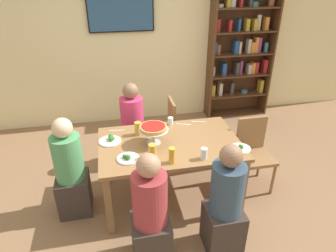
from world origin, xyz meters
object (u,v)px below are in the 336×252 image
object	(u,v)px
water_glass_clear_near	(204,154)
beer_glass_amber_short	(138,128)
beer_glass_amber_spare	(172,155)
diner_head_west	(71,174)
cutlery_fork_near	(199,122)
diner_far_left	(133,130)
salad_plate_near_diner	(128,158)
deep_dish_pizza_stand	(153,129)
dining_table	(170,149)
diner_near_left	(150,218)
chair_head_east	(253,150)
chair_far_right	(179,126)
television	(121,11)
cutlery_knife_far	(183,124)
cutlery_fork_far	(117,131)
salad_plate_far_diner	(241,148)
bookshelf	(241,52)
beer_glass_amber_tall	(152,152)
diner_near_right	(225,207)
salad_plate_spare	(110,140)
water_glass_clear_far	(170,121)

from	to	relation	value
water_glass_clear_near	beer_glass_amber_short	bearing A→B (deg)	133.69
beer_glass_amber_spare	beer_glass_amber_short	bearing A→B (deg)	113.05
diner_head_west	cutlery_fork_near	world-z (taller)	diner_head_west
diner_far_left	salad_plate_near_diner	distance (m)	1.09
deep_dish_pizza_stand	beer_glass_amber_short	world-z (taller)	deep_dish_pizza_stand
diner_far_left	dining_table	bearing A→B (deg)	22.45
dining_table	deep_dish_pizza_stand	size ratio (longest dim) A/B	4.78
diner_near_left	chair_head_east	bearing A→B (deg)	-58.47
diner_head_west	deep_dish_pizza_stand	world-z (taller)	diner_head_west
chair_far_right	water_glass_clear_near	size ratio (longest dim) A/B	7.28
dining_table	chair_head_east	xyz separation A→B (m)	(1.03, 0.04, -0.16)
television	cutlery_knife_far	distance (m)	2.12
diner_far_left	cutlery_knife_far	size ratio (longest dim) A/B	6.39
cutlery_fork_near	cutlery_fork_far	size ratio (longest dim) A/B	1.00
cutlery_fork_far	salad_plate_far_diner	bearing A→B (deg)	155.60
bookshelf	water_glass_clear_near	bearing A→B (deg)	-120.06
diner_head_west	chair_far_right	distance (m)	1.61
chair_far_right	beer_glass_amber_tall	xyz separation A→B (m)	(-0.54, -1.08, 0.34)
chair_far_right	cutlery_fork_far	size ratio (longest dim) A/B	4.83
diner_near_right	salad_plate_far_diner	size ratio (longest dim) A/B	5.46
salad_plate_far_diner	beer_glass_amber_spare	xyz separation A→B (m)	(-0.75, -0.09, 0.07)
bookshelf	deep_dish_pizza_stand	xyz separation A→B (m)	(-1.82, -1.99, -0.23)
bookshelf	beer_glass_amber_spare	world-z (taller)	bookshelf
diner_head_west	cutlery_fork_near	xyz separation A→B (m)	(1.52, 0.42, 0.25)
salad_plate_near_diner	cutlery_knife_far	bearing A→B (deg)	40.01
deep_dish_pizza_stand	water_glass_clear_near	world-z (taller)	deep_dish_pizza_stand
dining_table	television	distance (m)	2.43
beer_glass_amber_spare	diner_near_right	bearing A→B (deg)	-47.02
diner_near_right	diner_head_west	bearing A→B (deg)	61.22
bookshelf	diner_far_left	xyz separation A→B (m)	(-1.98, -1.20, -0.65)
salad_plate_far_diner	beer_glass_amber_short	bearing A→B (deg)	152.95
cutlery_fork_near	cutlery_fork_far	xyz separation A→B (m)	(-1.00, -0.02, 0.00)
beer_glass_amber_short	water_glass_clear_near	bearing A→B (deg)	-46.31
diner_near_left	salad_plate_near_diner	size ratio (longest dim) A/B	5.14
salad_plate_spare	cutlery_knife_far	xyz separation A→B (m)	(0.88, 0.22, -0.02)
diner_far_left	chair_far_right	bearing A→B (deg)	89.89
dining_table	salad_plate_far_diner	world-z (taller)	salad_plate_far_diner
diner_far_left	diner_head_west	bearing A→B (deg)	-41.24
chair_far_right	water_glass_clear_far	size ratio (longest dim) A/B	9.51
bookshelf	cutlery_fork_near	distance (m)	2.05
cutlery_fork_near	cutlery_knife_far	world-z (taller)	same
beer_glass_amber_short	beer_glass_amber_spare	xyz separation A→B (m)	(0.26, -0.61, 0.00)
diner_near_right	salad_plate_near_diner	distance (m)	1.04
television	beer_glass_amber_short	world-z (taller)	television
deep_dish_pizza_stand	salad_plate_near_diner	world-z (taller)	deep_dish_pizza_stand
beer_glass_amber_spare	chair_far_right	bearing A→B (deg)	73.04
diner_head_west	salad_plate_far_diner	bearing A→B (deg)	-8.11
diner_near_right	water_glass_clear_near	xyz separation A→B (m)	(-0.08, 0.44, 0.31)
dining_table	diner_head_west	size ratio (longest dim) A/B	1.33
salad_plate_near_diner	beer_glass_amber_short	xyz separation A→B (m)	(0.16, 0.47, 0.06)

